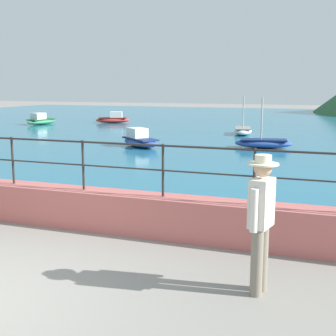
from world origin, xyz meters
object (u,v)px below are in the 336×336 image
Objects in this scene: boat_0 at (243,131)px; boat_6 at (41,120)px; boat_4 at (113,119)px; person_walking at (261,217)px; boat_5 at (263,143)px; boat_3 at (140,140)px.

boat_0 is 1.00× the size of boat_6.
boat_6 is (-3.82, -2.84, 0.00)m from boat_4.
boat_4 is at bearing 36.66° from boat_6.
person_walking is at bearing -59.45° from boat_4.
boat_4 is 4.76m from boat_6.
boat_5 is (-1.85, 13.21, -0.72)m from person_walking.
person_walking is 0.72× the size of boat_0.
boat_0 reaches higher than boat_3.
boat_3 is at bearing -58.42° from boat_4.
boat_0 reaches higher than boat_6.
boat_0 is 10.68m from boat_4.
boat_0 reaches higher than boat_4.
boat_3 is (-3.13, -6.23, 0.06)m from boat_0.
person_walking is at bearing -82.01° from boat_5.
boat_4 is (-9.70, 4.47, 0.06)m from boat_0.
boat_6 is at bearing 173.14° from boat_0.
boat_3 is 0.98× the size of boat_5.
boat_3 is 12.55m from boat_4.
boat_5 reaches higher than boat_6.
boat_5 is at bearing -70.18° from boat_0.
person_walking is 13.67m from boat_3.
boat_0 is 0.98× the size of boat_4.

